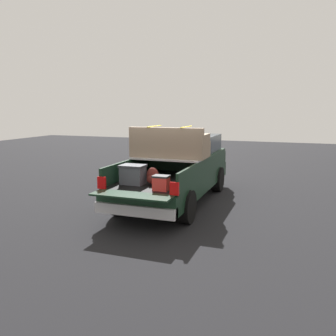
% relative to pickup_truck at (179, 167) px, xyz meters
% --- Properties ---
extents(ground_plane, '(40.00, 40.00, 0.00)m').
position_rel_pickup_truck_xyz_m(ground_plane, '(-0.36, -0.00, -0.96)').
color(ground_plane, black).
extents(pickup_truck, '(6.05, 2.06, 2.23)m').
position_rel_pickup_truck_xyz_m(pickup_truck, '(0.00, 0.00, 0.00)').
color(pickup_truck, black).
rests_on(pickup_truck, ground_plane).
extents(trash_can, '(0.60, 0.60, 0.98)m').
position_rel_pickup_truck_xyz_m(trash_can, '(2.43, 0.91, -0.47)').
color(trash_can, '#3F4C66').
rests_on(trash_can, ground_plane).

